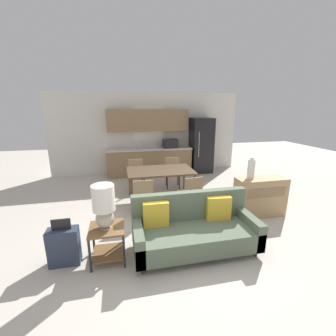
{
  "coord_description": "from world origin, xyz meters",
  "views": [
    {
      "loc": [
        -0.95,
        -3.07,
        2.22
      ],
      "look_at": [
        0.04,
        1.5,
        0.95
      ],
      "focal_mm": 24.0,
      "sensor_mm": 36.0,
      "label": 1
    }
  ],
  "objects_px": {
    "dining_table": "(160,172)",
    "credenza": "(260,197)",
    "couch": "(194,229)",
    "side_table": "(107,238)",
    "dining_chair_far_right": "(173,171)",
    "suitcase": "(64,246)",
    "refrigerator": "(201,145)",
    "dining_chair_near_left": "(143,195)",
    "dining_chair_near_right": "(191,192)",
    "dining_chair_far_left": "(137,173)",
    "table_lamp": "(104,205)",
    "vase": "(251,169)"
  },
  "relations": [
    {
      "from": "dining_chair_far_right",
      "to": "dining_chair_far_left",
      "type": "bearing_deg",
      "value": -171.38
    },
    {
      "from": "side_table",
      "to": "table_lamp",
      "type": "height_order",
      "value": "table_lamp"
    },
    {
      "from": "refrigerator",
      "to": "side_table",
      "type": "distance_m",
      "value": 5.26
    },
    {
      "from": "dining_chair_near_left",
      "to": "vase",
      "type": "bearing_deg",
      "value": 171.64
    },
    {
      "from": "credenza",
      "to": "suitcase",
      "type": "xyz_separation_m",
      "value": [
        -3.68,
        -0.79,
        -0.12
      ]
    },
    {
      "from": "couch",
      "to": "dining_chair_far_right",
      "type": "xyz_separation_m",
      "value": [
        0.35,
        2.95,
        0.13
      ]
    },
    {
      "from": "couch",
      "to": "refrigerator",
      "type": "bearing_deg",
      "value": 68.45
    },
    {
      "from": "credenza",
      "to": "vase",
      "type": "bearing_deg",
      "value": 168.63
    },
    {
      "from": "credenza",
      "to": "couch",
      "type": "bearing_deg",
      "value": -154.54
    },
    {
      "from": "dining_chair_far_left",
      "to": "dining_chair_near_left",
      "type": "bearing_deg",
      "value": -93.42
    },
    {
      "from": "dining_table",
      "to": "table_lamp",
      "type": "distance_m",
      "value": 2.42
    },
    {
      "from": "dining_table",
      "to": "couch",
      "type": "relative_size",
      "value": 0.82
    },
    {
      "from": "dining_table",
      "to": "dining_chair_far_right",
      "type": "height_order",
      "value": "dining_chair_far_right"
    },
    {
      "from": "refrigerator",
      "to": "dining_chair_near_right",
      "type": "xyz_separation_m",
      "value": [
        -1.33,
        -3.02,
        -0.47
      ]
    },
    {
      "from": "dining_table",
      "to": "credenza",
      "type": "xyz_separation_m",
      "value": [
        1.89,
        -1.25,
        -0.29
      ]
    },
    {
      "from": "dining_chair_far_right",
      "to": "dining_chair_near_right",
      "type": "height_order",
      "value": "same"
    },
    {
      "from": "refrigerator",
      "to": "dining_chair_near_left",
      "type": "height_order",
      "value": "refrigerator"
    },
    {
      "from": "credenza",
      "to": "dining_chair_near_right",
      "type": "distance_m",
      "value": 1.44
    },
    {
      "from": "dining_table",
      "to": "vase",
      "type": "relative_size",
      "value": 3.61
    },
    {
      "from": "side_table",
      "to": "suitcase",
      "type": "bearing_deg",
      "value": 175.65
    },
    {
      "from": "dining_chair_near_left",
      "to": "dining_chair_near_right",
      "type": "bearing_deg",
      "value": -179.95
    },
    {
      "from": "refrigerator",
      "to": "suitcase",
      "type": "relative_size",
      "value": 2.62
    },
    {
      "from": "side_table",
      "to": "credenza",
      "type": "xyz_separation_m",
      "value": [
        3.07,
        0.84,
        0.04
      ]
    },
    {
      "from": "vase",
      "to": "dining_chair_near_left",
      "type": "xyz_separation_m",
      "value": [
        -2.16,
        0.4,
        -0.55
      ]
    },
    {
      "from": "dining_table",
      "to": "suitcase",
      "type": "bearing_deg",
      "value": -131.17
    },
    {
      "from": "credenza",
      "to": "dining_chair_near_left",
      "type": "relative_size",
      "value": 1.26
    },
    {
      "from": "couch",
      "to": "side_table",
      "type": "distance_m",
      "value": 1.33
    },
    {
      "from": "dining_table",
      "to": "suitcase",
      "type": "height_order",
      "value": "dining_table"
    },
    {
      "from": "couch",
      "to": "table_lamp",
      "type": "height_order",
      "value": "table_lamp"
    },
    {
      "from": "couch",
      "to": "dining_chair_far_right",
      "type": "bearing_deg",
      "value": 83.17
    },
    {
      "from": "dining_chair_near_right",
      "to": "dining_chair_far_left",
      "type": "relative_size",
      "value": 1.0
    },
    {
      "from": "couch",
      "to": "suitcase",
      "type": "relative_size",
      "value": 2.71
    },
    {
      "from": "dining_chair_far_left",
      "to": "dining_chair_near_right",
      "type": "bearing_deg",
      "value": -62.54
    },
    {
      "from": "refrigerator",
      "to": "dining_chair_far_left",
      "type": "height_order",
      "value": "refrigerator"
    },
    {
      "from": "dining_chair_far_right",
      "to": "suitcase",
      "type": "relative_size",
      "value": 1.16
    },
    {
      "from": "refrigerator",
      "to": "suitcase",
      "type": "bearing_deg",
      "value": -130.66
    },
    {
      "from": "dining_table",
      "to": "dining_chair_near_left",
      "type": "bearing_deg",
      "value": -122.31
    },
    {
      "from": "dining_chair_near_left",
      "to": "dining_chair_near_right",
      "type": "distance_m",
      "value": 1.02
    },
    {
      "from": "refrigerator",
      "to": "dining_table",
      "type": "relative_size",
      "value": 1.19
    },
    {
      "from": "table_lamp",
      "to": "vase",
      "type": "distance_m",
      "value": 2.98
    },
    {
      "from": "refrigerator",
      "to": "credenza",
      "type": "distance_m",
      "value": 3.48
    },
    {
      "from": "table_lamp",
      "to": "suitcase",
      "type": "relative_size",
      "value": 0.92
    },
    {
      "from": "table_lamp",
      "to": "dining_chair_near_left",
      "type": "bearing_deg",
      "value": 62.51
    },
    {
      "from": "side_table",
      "to": "dining_chair_near_left",
      "type": "xyz_separation_m",
      "value": [
        0.67,
        1.29,
        0.1
      ]
    },
    {
      "from": "side_table",
      "to": "refrigerator",
      "type": "bearing_deg",
      "value": 54.79
    },
    {
      "from": "vase",
      "to": "dining_chair_near_right",
      "type": "bearing_deg",
      "value": 162.24
    },
    {
      "from": "dining_table",
      "to": "credenza",
      "type": "bearing_deg",
      "value": -33.51
    },
    {
      "from": "vase",
      "to": "side_table",
      "type": "bearing_deg",
      "value": -162.62
    },
    {
      "from": "vase",
      "to": "suitcase",
      "type": "height_order",
      "value": "vase"
    },
    {
      "from": "refrigerator",
      "to": "table_lamp",
      "type": "bearing_deg",
      "value": -125.24
    }
  ]
}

